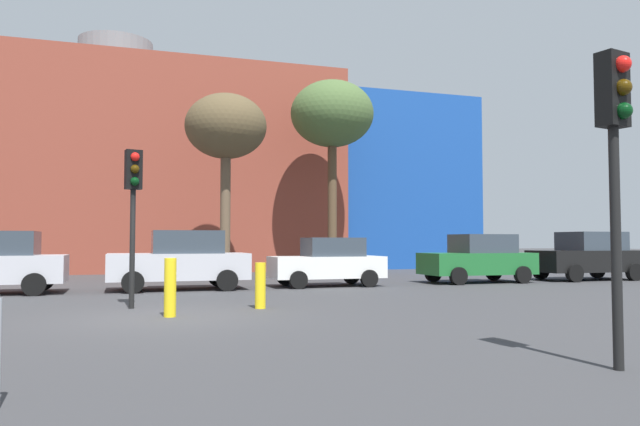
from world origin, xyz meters
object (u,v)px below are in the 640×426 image
object	(u,v)px
traffic_light_near_right	(615,135)
bollard_yellow_0	(170,287)
parked_car_5	(588,256)
parked_car_4	(478,259)
parked_car_2	(181,260)
traffic_light_island	(133,191)
bollard_yellow_1	(260,286)
bare_tree_0	(226,129)
bare_tree_2	(332,116)
parked_car_3	(328,262)

from	to	relation	value
traffic_light_near_right	bollard_yellow_0	xyz separation A→B (m)	(-4.70, 6.75, -2.20)
parked_car_5	parked_car_4	bearing A→B (deg)	-0.00
parked_car_2	parked_car_5	size ratio (longest dim) A/B	0.98
traffic_light_island	bollard_yellow_1	xyz separation A→B (m)	(2.77, -0.86, -2.13)
bare_tree_0	bollard_yellow_0	world-z (taller)	bare_tree_0
parked_car_2	bare_tree_0	bearing A→B (deg)	-112.01
traffic_light_near_right	bollard_yellow_0	distance (m)	8.51
bare_tree_2	bollard_yellow_0	bearing A→B (deg)	-120.80
parked_car_2	bare_tree_0	world-z (taller)	bare_tree_0
parked_car_3	bare_tree_0	distance (m)	8.19
traffic_light_near_right	bare_tree_0	world-z (taller)	bare_tree_0
parked_car_4	traffic_light_near_right	world-z (taller)	traffic_light_near_right
parked_car_4	traffic_light_island	world-z (taller)	traffic_light_island
bare_tree_0	bollard_yellow_1	xyz separation A→B (m)	(-0.98, -11.47, -5.71)
parked_car_3	parked_car_4	xyz separation A→B (m)	(5.86, -0.00, 0.07)
parked_car_4	parked_car_5	size ratio (longest dim) A/B	0.94
bollard_yellow_0	bare_tree_0	bearing A→B (deg)	76.29
parked_car_4	traffic_light_near_right	size ratio (longest dim) A/B	1.09
bare_tree_0	bare_tree_2	world-z (taller)	bare_tree_2
parked_car_3	bare_tree_2	size ratio (longest dim) A/B	0.42
parked_car_4	traffic_light_island	bearing A→B (deg)	22.46
parked_car_2	parked_car_3	xyz separation A→B (m)	(4.88, 0.00, -0.10)
bare_tree_0	bare_tree_2	bearing A→B (deg)	14.48
parked_car_2	traffic_light_island	distance (m)	5.55
traffic_light_near_right	bollard_yellow_1	bearing A→B (deg)	-172.82
parked_car_2	bollard_yellow_1	size ratio (longest dim) A/B	4.14
traffic_light_near_right	parked_car_2	bearing A→B (deg)	-175.81
traffic_light_island	bollard_yellow_1	size ratio (longest dim) A/B	3.48
traffic_light_near_right	traffic_light_island	bearing A→B (deg)	-159.48
parked_car_4	parked_car_3	bearing A→B (deg)	-0.00
traffic_light_island	parked_car_5	bearing A→B (deg)	93.48
parked_car_4	bare_tree_2	size ratio (longest dim) A/B	0.45
traffic_light_island	bare_tree_0	world-z (taller)	bare_tree_0
bare_tree_0	bollard_yellow_1	size ratio (longest dim) A/B	7.44
traffic_light_near_right	bare_tree_0	bearing A→B (deg)	173.11
parked_car_4	parked_car_5	xyz separation A→B (m)	(4.96, -0.00, 0.06)
parked_car_2	bollard_yellow_0	xyz separation A→B (m)	(-0.78, -6.85, -0.33)
parked_car_2	bollard_yellow_0	bearing A→B (deg)	83.50
parked_car_5	traffic_light_near_right	size ratio (longest dim) A/B	1.15
parked_car_5	bare_tree_2	distance (m)	12.55
bare_tree_0	parked_car_5	bearing A→B (deg)	-22.41
bollard_yellow_0	parked_car_4	bearing A→B (deg)	30.72
bare_tree_0	bollard_yellow_1	world-z (taller)	bare_tree_0
traffic_light_near_right	bare_tree_2	world-z (taller)	bare_tree_2
traffic_light_near_right	bollard_yellow_0	size ratio (longest dim) A/B	3.21
parked_car_2	parked_car_5	xyz separation A→B (m)	(15.70, -0.00, 0.02)
traffic_light_near_right	parked_car_3	bearing A→B (deg)	164.06
parked_car_5	bare_tree_2	xyz separation A→B (m)	(-8.30, 6.88, 6.43)
traffic_light_near_right	bollard_yellow_1	size ratio (longest dim) A/B	3.66
bare_tree_2	parked_car_4	bearing A→B (deg)	-64.14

